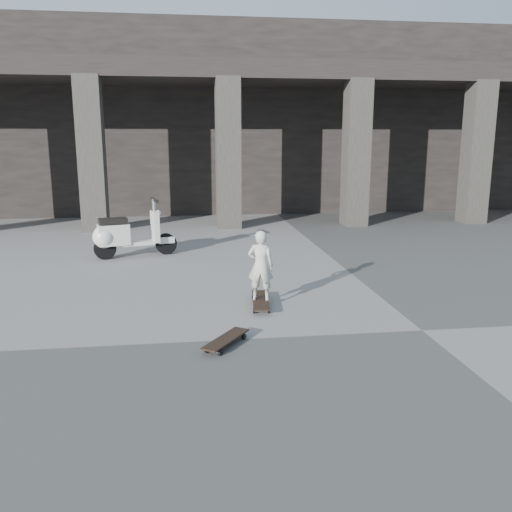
{
  "coord_description": "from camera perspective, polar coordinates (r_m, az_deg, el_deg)",
  "views": [
    {
      "loc": [
        -3.03,
        -6.3,
        2.45
      ],
      "look_at": [
        -1.93,
        1.82,
        0.65
      ],
      "focal_mm": 38.0,
      "sensor_mm": 36.0,
      "label": 1
    }
  ],
  "objects": [
    {
      "name": "skateboard_spare",
      "position": [
        6.57,
        -3.2,
        -8.81
      ],
      "size": [
        0.63,
        0.79,
        0.1
      ],
      "rotation": [
        0.0,
        0.0,
        0.96
      ],
      "color": "black",
      "rests_on": "ground"
    },
    {
      "name": "colonnade",
      "position": [
        20.3,
        0.91,
        14.04
      ],
      "size": [
        28.0,
        8.82,
        6.0
      ],
      "color": "black",
      "rests_on": "ground"
    },
    {
      "name": "child",
      "position": [
        7.91,
        0.48,
        -0.99
      ],
      "size": [
        0.43,
        0.34,
        1.04
      ],
      "primitive_type": "imported",
      "rotation": [
        0.0,
        0.0,
        2.86
      ],
      "color": "beige",
      "rests_on": "longboard"
    },
    {
      "name": "longboard",
      "position": [
        8.05,
        0.48,
        -4.73
      ],
      "size": [
        0.33,
        1.02,
        0.1
      ],
      "rotation": [
        0.0,
        0.0,
        1.47
      ],
      "color": "black",
      "rests_on": "ground"
    },
    {
      "name": "ground",
      "position": [
        7.41,
        17.08,
        -7.5
      ],
      "size": [
        90.0,
        90.0,
        0.0
      ],
      "primitive_type": "plane",
      "color": "#464644",
      "rests_on": "ground"
    },
    {
      "name": "scooter",
      "position": [
        11.48,
        -14.03,
        2.14
      ],
      "size": [
        1.69,
        0.79,
        1.21
      ],
      "rotation": [
        0.0,
        0.0,
        0.27
      ],
      "color": "black",
      "rests_on": "ground"
    }
  ]
}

